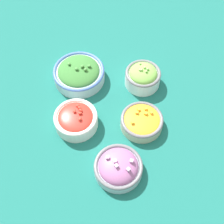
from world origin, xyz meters
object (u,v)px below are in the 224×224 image
bowl_lettuce (143,76)px  bowl_cherry_tomatoes (76,120)px  bowl_squash (142,121)px  bowl_broccoli (79,73)px  bowl_red_onion (118,167)px

bowl_lettuce → bowl_cherry_tomatoes: (0.12, -0.26, -0.01)m
bowl_squash → bowl_broccoli: 0.30m
bowl_cherry_tomatoes → bowl_red_onion: 0.21m
bowl_cherry_tomatoes → bowl_squash: size_ratio=1.02×
bowl_red_onion → bowl_lettuce: bearing=151.1°
bowl_cherry_tomatoes → bowl_broccoli: size_ratio=0.78×
bowl_squash → bowl_broccoli: bowl_broccoli is taller
bowl_lettuce → bowl_broccoli: 0.23m
bowl_lettuce → bowl_cherry_tomatoes: bowl_lettuce is taller
bowl_lettuce → bowl_cherry_tomatoes: 0.29m
bowl_squash → bowl_red_onion: (0.14, -0.12, 0.00)m
bowl_lettuce → bowl_squash: (0.17, -0.06, -0.01)m
bowl_squash → bowl_red_onion: bearing=-40.0°
bowl_cherry_tomatoes → bowl_squash: (0.05, 0.21, -0.01)m
bowl_cherry_tomatoes → bowl_squash: bearing=75.6°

